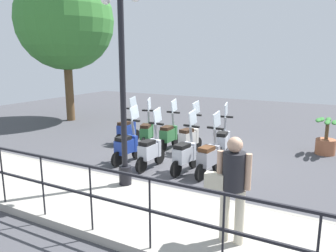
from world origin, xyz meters
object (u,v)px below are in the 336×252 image
Objects in this scene: scooter_far_1 at (189,137)px; scooter_far_2 at (169,134)px; scooter_far_0 at (223,141)px; scooter_near_3 at (127,146)px; lamp_post_near at (123,96)px; pedestrian_with_bag at (232,182)px; tree_large at (65,21)px; scooter_far_3 at (147,132)px; scooter_near_0 at (209,157)px; scooter_far_4 at (127,129)px; potted_palm at (326,139)px; scooter_near_2 at (150,150)px; scooter_near_1 at (185,154)px.

scooter_far_2 is at bearing 95.65° from scooter_far_1.
scooter_near_3 is at bearing 121.40° from scooter_far_0.
lamp_post_near is at bearing -140.63° from scooter_near_3.
tree_large is at bearing 50.94° from pedestrian_with_bag.
scooter_far_2 is at bearing -103.18° from scooter_far_3.
scooter_far_3 is at bearing 18.78° from scooter_near_3.
scooter_near_0 and scooter_far_4 have the same top height.
lamp_post_near is 4.04× the size of potted_palm.
scooter_far_3 is at bearing 38.87° from pedestrian_with_bag.
pedestrian_with_bag is at bearing -153.72° from scooter_far_3.
scooter_near_2 and scooter_far_0 have the same top height.
scooter_near_2 is 1.00× the size of scooter_far_3.
scooter_near_0 reaches higher than potted_palm.
scooter_far_0 is 1.00× the size of scooter_far_2.
pedestrian_with_bag is 1.03× the size of scooter_far_2.
scooter_near_0 is 3.80m from scooter_far_4.
tree_large is at bearing 88.17° from potted_palm.
scooter_far_1 is (-0.09, 1.00, 0.00)m from scooter_far_0.
scooter_near_3 is at bearing 175.97° from scooter_far_3.
scooter_far_1 is (1.63, -1.09, 0.00)m from scooter_near_3.
scooter_far_1 is (3.20, -0.02, -1.57)m from lamp_post_near.
scooter_near_2 is at bearing 132.38° from potted_palm.
potted_palm is 4.64m from scooter_far_2.
tree_large is at bearing 69.36° from scooter_far_4.
tree_large is at bearing 70.99° from scooter_far_2.
scooter_far_2 is at bearing -108.80° from tree_large.
lamp_post_near is at bearing -173.06° from scooter_far_3.
scooter_near_3 is 1.00× the size of scooter_far_1.
scooter_near_0 is at bearing -36.46° from lamp_post_near.
scooter_near_2 is at bearing -120.39° from tree_large.
scooter_far_1 is 0.72m from scooter_far_2.
scooter_near_2 is 1.81m from scooter_far_2.
scooter_far_2 is at bearing 46.03° from scooter_near_1.
scooter_near_0 and scooter_far_3 have the same top height.
scooter_near_0 is at bearing -81.98° from scooter_near_3.
scooter_near_1 and scooter_far_4 have the same top height.
lamp_post_near reaches higher than scooter_near_0.
tree_large is 4.17× the size of scooter_far_0.
scooter_near_3 is at bearing 34.15° from lamp_post_near.
scooter_near_0 is 1.62m from scooter_far_0.
potted_palm is 4.09m from scooter_near_0.
scooter_far_0 is (1.66, -0.39, 0.00)m from scooter_near_1.
scooter_far_0 is (1.80, -1.31, 0.00)m from scooter_near_2.
pedestrian_with_bag is at bearing -127.16° from scooter_far_4.
scooter_far_0 is at bearing -45.36° from scooter_near_3.
potted_palm is at bearing -34.39° from scooter_near_1.
scooter_far_2 is (1.68, -0.38, 0.00)m from scooter_near_3.
scooter_far_0 is at bearing 124.02° from potted_palm.
scooter_far_3 is (3.20, 1.46, -1.57)m from lamp_post_near.
lamp_post_near is 2.46m from scooter_near_3.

